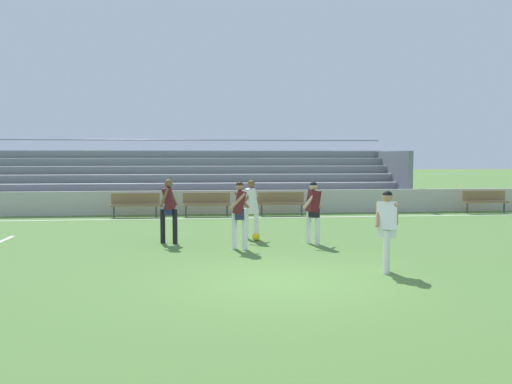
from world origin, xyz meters
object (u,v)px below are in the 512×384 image
at_px(bench_near_bin, 485,200).
at_px(bench_centre_sideline, 281,201).
at_px(bleacher_stand, 144,178).
at_px(player_dark_trailing_run, 313,207).
at_px(player_dark_challenging, 169,205).
at_px(player_white_wide_right, 251,204).
at_px(soccer_ball, 256,237).
at_px(bench_far_left, 135,203).
at_px(player_dark_dropping_back, 240,209).
at_px(player_white_overlapping, 387,224).
at_px(bench_near_wall_gap, 207,202).

bearing_deg(bench_near_bin, bench_centre_sideline, 180.00).
height_order(bleacher_stand, player_dark_trailing_run, bleacher_stand).
distance_m(player_dark_challenging, player_white_wide_right, 2.31).
distance_m(player_dark_trailing_run, soccer_ball, 1.81).
relative_size(bleacher_stand, soccer_ball, 104.41).
relative_size(bench_far_left, player_dark_trailing_run, 1.10).
distance_m(bench_near_bin, bench_far_left, 13.84).
xyz_separation_m(bench_near_bin, player_dark_challenging, (-12.30, -6.47, 0.47)).
xyz_separation_m(player_dark_dropping_back, player_white_overlapping, (2.67, -3.06, -0.03)).
bearing_deg(bench_near_bin, player_dark_trailing_run, -140.77).
height_order(bench_centre_sideline, player_dark_dropping_back, player_dark_dropping_back).
relative_size(bench_near_bin, player_white_overlapping, 1.10).
height_order(bleacher_stand, bench_near_wall_gap, bleacher_stand).
xyz_separation_m(bench_near_bin, bench_far_left, (-13.84, 0.00, 0.00)).
relative_size(bench_centre_sideline, player_white_overlapping, 1.10).
xyz_separation_m(bleacher_stand, player_white_wide_right, (3.82, -9.74, -0.37)).
relative_size(player_dark_challenging, player_white_wide_right, 1.04).
height_order(player_white_overlapping, soccer_ball, player_white_overlapping).
relative_size(bench_far_left, player_dark_dropping_back, 1.07).
bearing_deg(player_white_wide_right, player_dark_trailing_run, -34.67).
bearing_deg(soccer_ball, player_dark_trailing_run, -25.64).
bearing_deg(player_dark_dropping_back, player_dark_trailing_run, 17.60).
height_order(player_dark_challenging, player_white_wide_right, player_dark_challenging).
bearing_deg(bench_near_wall_gap, player_white_wide_right, -79.27).
bearing_deg(bleacher_stand, player_dark_dropping_back, -73.62).
relative_size(player_white_overlapping, player_white_wide_right, 1.00).
bearing_deg(bench_near_wall_gap, bench_centre_sideline, 0.00).
bearing_deg(player_white_overlapping, bench_centre_sideline, 92.43).
relative_size(bench_far_left, player_white_overlapping, 1.10).
xyz_separation_m(player_dark_dropping_back, soccer_ball, (0.55, 1.32, -0.89)).
relative_size(bench_near_wall_gap, soccer_ball, 8.18).
bearing_deg(player_white_wide_right, bench_centre_sideline, 73.39).
bearing_deg(soccer_ball, bench_far_left, 121.72).
bearing_deg(bench_far_left, player_white_wide_right, -57.35).
bearing_deg(bench_near_bin, bench_far_left, 180.00).
xyz_separation_m(bench_near_wall_gap, player_white_overlapping, (3.34, -10.65, 0.42)).
xyz_separation_m(bleacher_stand, bench_near_bin, (13.87, -3.83, -0.80)).
distance_m(bench_centre_sideline, player_white_overlapping, 10.67).
bearing_deg(player_white_wide_right, bench_near_bin, 30.46).
bearing_deg(soccer_ball, player_white_overlapping, -64.09).
height_order(bench_centre_sideline, player_white_wide_right, player_white_wide_right).
height_order(player_dark_challenging, player_white_overlapping, player_dark_challenging).
height_order(bench_near_bin, bench_far_left, same).
distance_m(bleacher_stand, player_white_wide_right, 10.47).
bearing_deg(soccer_ball, player_dark_challenging, -175.38).
height_order(bleacher_stand, player_dark_challenging, bleacher_stand).
bearing_deg(soccer_ball, bleacher_stand, 111.13).
bearing_deg(player_dark_dropping_back, player_dark_challenging, 147.74).
xyz_separation_m(player_dark_trailing_run, player_white_wide_right, (-1.52, 1.05, 0.00)).
bearing_deg(player_dark_trailing_run, player_white_wide_right, 145.33).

